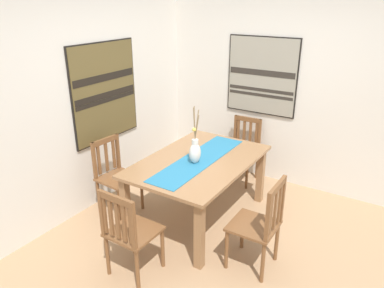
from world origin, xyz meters
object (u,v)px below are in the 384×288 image
(painting_on_back_wall, at_px, (105,92))
(chair_3, at_px, (129,231))
(dining_table, at_px, (199,168))
(chair_1, at_px, (243,148))
(painting_on_side_wall, at_px, (262,76))
(centerpiece_vase, at_px, (195,151))
(chair_2, at_px, (259,224))
(chair_0, at_px, (116,175))

(painting_on_back_wall, bearing_deg, chair_3, -130.53)
(dining_table, xyz_separation_m, chair_1, (1.17, 0.00, -0.17))
(chair_1, distance_m, chair_3, 2.32)
(painting_on_back_wall, distance_m, painting_on_side_wall, 2.04)
(centerpiece_vase, xyz_separation_m, painting_on_side_wall, (1.51, -0.10, 0.56))
(dining_table, xyz_separation_m, chair_2, (-0.42, -0.91, -0.16))
(dining_table, bearing_deg, chair_1, 0.03)
(chair_1, bearing_deg, chair_0, 149.17)
(chair_1, distance_m, painting_on_back_wall, 1.99)
(centerpiece_vase, distance_m, painting_on_back_wall, 1.35)
(painting_on_back_wall, bearing_deg, chair_0, -129.12)
(dining_table, height_order, chair_3, chair_3)
(chair_0, relative_size, painting_on_side_wall, 0.88)
(chair_0, xyz_separation_m, painting_on_side_wall, (1.78, -1.03, 0.97))
(dining_table, distance_m, centerpiece_vase, 0.26)
(dining_table, distance_m, chair_2, 1.02)
(dining_table, distance_m, painting_on_side_wall, 1.62)
(chair_3, bearing_deg, chair_1, -0.68)
(dining_table, bearing_deg, centerpiece_vase, -174.00)
(painting_on_back_wall, height_order, painting_on_side_wall, painting_on_side_wall)
(centerpiece_vase, distance_m, chair_2, 1.04)
(centerpiece_vase, xyz_separation_m, chair_1, (1.27, 0.01, -0.42))
(chair_3, relative_size, painting_on_side_wall, 0.88)
(chair_1, distance_m, painting_on_side_wall, 1.01)
(chair_3, xyz_separation_m, painting_on_back_wall, (1.04, 1.22, 0.88))
(centerpiece_vase, height_order, painting_on_side_wall, painting_on_side_wall)
(painting_on_back_wall, bearing_deg, dining_table, -85.28)
(centerpiece_vase, bearing_deg, dining_table, 6.00)
(chair_2, height_order, painting_on_side_wall, painting_on_side_wall)
(chair_0, distance_m, chair_3, 1.18)
(chair_0, distance_m, chair_1, 1.79)
(chair_1, height_order, chair_2, chair_2)
(chair_2, bearing_deg, painting_on_back_wall, 81.60)
(painting_on_side_wall, bearing_deg, chair_1, 154.67)
(chair_3, xyz_separation_m, painting_on_side_wall, (2.55, -0.14, 0.96))
(chair_1, xyz_separation_m, chair_3, (-2.32, 0.03, 0.01))
(chair_0, relative_size, chair_3, 1.00)
(painting_on_side_wall, bearing_deg, chair_0, 149.87)
(chair_0, xyz_separation_m, chair_3, (-0.78, -0.89, 0.01))
(centerpiece_vase, bearing_deg, painting_on_back_wall, 90.22)
(chair_0, height_order, painting_on_side_wall, painting_on_side_wall)
(chair_2, bearing_deg, dining_table, 65.14)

